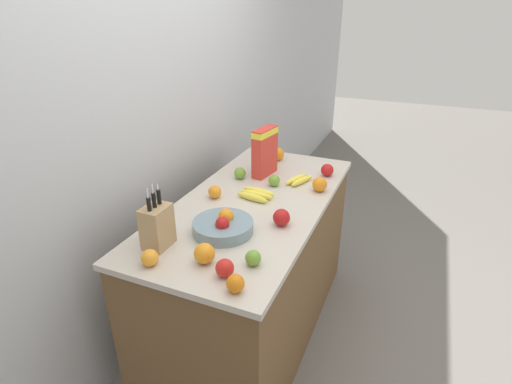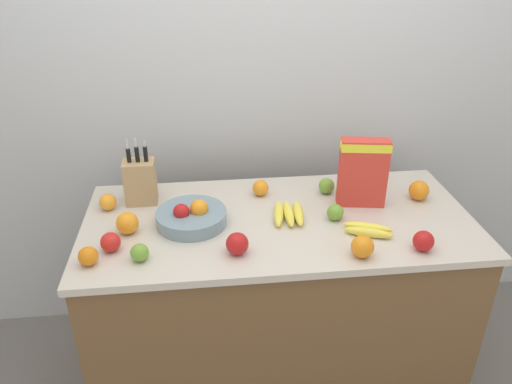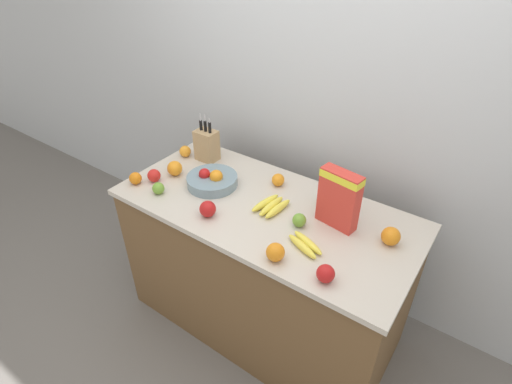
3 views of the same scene
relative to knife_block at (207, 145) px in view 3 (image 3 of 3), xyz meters
name	(u,v)px [view 3 (image 3 of 3)]	position (x,y,z in m)	size (l,w,h in m)	color
ground_plane	(263,318)	(0.56, -0.21, -1.00)	(14.00, 14.00, 0.00)	slate
wall_back	(324,97)	(0.56, 0.38, 0.30)	(9.00, 0.06, 2.60)	silver
counter	(264,268)	(0.56, -0.21, -0.55)	(1.58, 0.75, 0.90)	brown
knife_block	(207,145)	(0.00, 0.00, 0.00)	(0.13, 0.10, 0.29)	tan
cereal_box	(339,197)	(0.93, -0.12, 0.06)	(0.21, 0.10, 0.29)	red
fruit_bowl	(212,180)	(0.21, -0.21, -0.07)	(0.28, 0.28, 0.10)	gray
banana_bunch_left	(272,206)	(0.60, -0.20, -0.08)	(0.14, 0.20, 0.04)	yellow
banana_bunch_right	(305,244)	(0.89, -0.36, -0.08)	(0.20, 0.14, 0.04)	yellow
apple_front	(326,274)	(1.05, -0.49, -0.06)	(0.08, 0.08, 0.08)	red
apple_middle	(154,176)	(-0.08, -0.36, -0.06)	(0.07, 0.07, 0.07)	red
apple_rear	(325,199)	(0.81, -0.01, -0.06)	(0.07, 0.07, 0.07)	#6B9E33
apple_by_knife_block	(208,209)	(0.38, -0.43, -0.06)	(0.08, 0.08, 0.08)	red
apple_near_bananas	(299,220)	(0.79, -0.24, -0.06)	(0.07, 0.07, 0.07)	#6B9E33
apple_rightmost	(158,188)	(0.03, -0.44, -0.07)	(0.07, 0.07, 0.07)	#6B9E33
orange_mid_left	(275,252)	(0.82, -0.50, -0.06)	(0.08, 0.08, 0.08)	orange
orange_front_left	(135,178)	(-0.15, -0.44, -0.06)	(0.07, 0.07, 0.07)	orange
orange_front_right	(278,180)	(0.51, 0.00, -0.06)	(0.07, 0.07, 0.07)	orange
orange_back_center	(175,168)	(-0.03, -0.25, -0.05)	(0.09, 0.09, 0.09)	orange
orange_by_cereal	(185,151)	(-0.14, -0.05, -0.06)	(0.07, 0.07, 0.07)	orange
orange_front_center	(391,236)	(1.19, -0.11, -0.05)	(0.09, 0.09, 0.09)	orange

